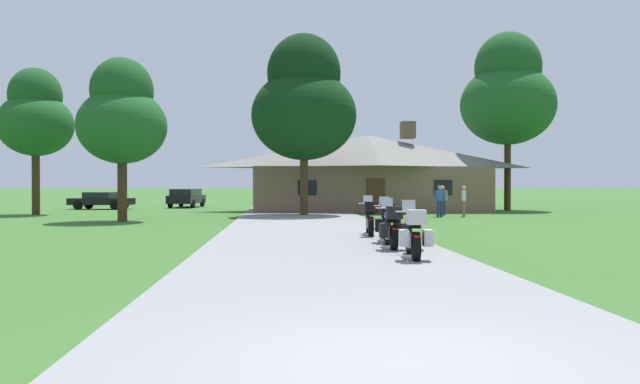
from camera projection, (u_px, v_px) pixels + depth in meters
name	position (u px, v px, depth m)	size (l,w,h in m)	color
ground_plane	(307.00, 226.00, 25.89)	(500.00, 500.00, 0.00)	#386628
asphalt_driveway	(309.00, 229.00, 23.89)	(6.40, 80.00, 0.06)	gray
motorcycle_orange_nearest_to_camera	(414.00, 234.00, 14.16)	(0.84, 2.08, 1.30)	black
motorcycle_blue_second_in_row	(392.00, 227.00, 16.41)	(0.77, 2.08, 1.30)	black
motorcycle_black_third_in_row	(387.00, 223.00, 18.40)	(0.84, 2.08, 1.30)	black
motorcycle_green_farthest_in_row	(370.00, 218.00, 20.74)	(0.66, 2.08, 1.30)	black
stone_lodge	(368.00, 172.00, 40.74)	(15.47, 7.15, 5.84)	brown
bystander_tan_shirt_near_lodge	(443.00, 199.00, 35.46)	(0.47, 0.38, 1.67)	navy
bystander_blue_shirt_beside_signpost	(440.00, 199.00, 33.36)	(0.53, 0.32, 1.69)	navy
bystander_white_shirt_by_tree	(464.00, 199.00, 33.66)	(0.31, 0.53, 1.67)	#75664C
tree_right_of_lodge	(508.00, 94.00, 42.07)	(6.30, 6.30, 11.97)	#422D19
tree_by_lodge_front	(304.00, 103.00, 34.54)	(5.80, 5.80, 10.04)	#422D19
tree_left_far	(35.00, 116.00, 35.91)	(4.21, 4.21, 8.43)	#422D19
tree_left_near	(122.00, 116.00, 29.35)	(4.15, 4.15, 7.69)	#422D19
parked_black_suv_far_left	(187.00, 197.00, 47.56)	(2.39, 4.79, 1.40)	black
parked_black_sedan_far_left	(101.00, 200.00, 43.86)	(4.41, 2.38, 1.20)	black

